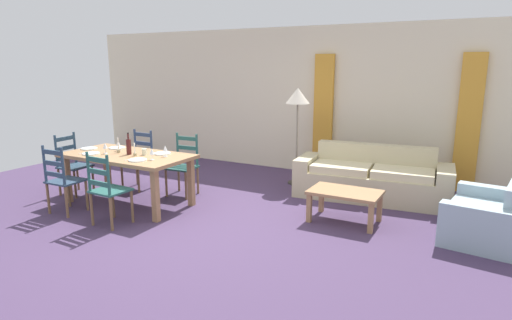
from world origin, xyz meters
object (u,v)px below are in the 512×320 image
(dining_table, at_px, (127,160))
(wine_glass_near_left, at_px, (105,146))
(dining_chair_near_left, at_px, (63,180))
(wine_glass_near_right, at_px, (152,152))
(dining_chair_near_right, at_px, (107,189))
(wine_glass_far_right, at_px, (165,149))
(coffee_table, at_px, (345,196))
(wine_glass_far_left, at_px, (118,143))
(dining_chair_head_west, at_px, (72,164))
(wine_bottle, at_px, (129,146))
(coffee_cup_primary, at_px, (144,152))
(dining_chair_far_right, at_px, (184,165))
(dining_chair_far_left, at_px, (139,160))
(standing_lamp, at_px, (298,102))
(armchair_upholstered, at_px, (491,219))
(couch, at_px, (372,179))

(dining_table, xyz_separation_m, wine_glass_near_left, (-0.29, -0.12, 0.20))
(dining_chair_near_left, bearing_deg, wine_glass_near_right, 29.76)
(dining_chair_near_right, bearing_deg, wine_glass_far_right, 77.80)
(coffee_table, bearing_deg, wine_glass_far_left, -168.53)
(dining_chair_head_west, distance_m, wine_glass_near_left, 0.94)
(wine_bottle, height_order, coffee_cup_primary, wine_bottle)
(dining_chair_far_right, xyz_separation_m, wine_glass_far_right, (0.19, -0.63, 0.38))
(dining_chair_far_left, relative_size, wine_glass_far_right, 5.96)
(dining_chair_far_left, bearing_deg, standing_lamp, 33.95)
(dining_chair_far_right, bearing_deg, standing_lamp, 47.61)
(wine_glass_near_right, bearing_deg, coffee_cup_primary, 148.75)
(wine_glass_far_left, relative_size, coffee_cup_primary, 1.79)
(dining_table, distance_m, dining_chair_far_left, 0.88)
(wine_glass_near_left, relative_size, wine_glass_far_right, 1.00)
(armchair_upholstered, bearing_deg, standing_lamp, 158.68)
(dining_chair_head_west, height_order, armchair_upholstered, dining_chair_head_west)
(dining_table, distance_m, couch, 3.68)
(dining_chair_far_right, distance_m, couch, 2.93)
(dining_table, xyz_separation_m, wine_glass_near_right, (0.59, -0.12, 0.20))
(wine_glass_far_left, xyz_separation_m, standing_lamp, (2.01, 2.07, 0.55))
(dining_chair_near_left, xyz_separation_m, wine_glass_far_right, (1.08, 0.87, 0.38))
(wine_glass_far_right, height_order, coffee_cup_primary, wine_glass_far_right)
(armchair_upholstered, bearing_deg, wine_glass_far_left, -169.63)
(armchair_upholstered, bearing_deg, dining_table, -167.55)
(dining_chair_near_left, height_order, wine_bottle, wine_bottle)
(wine_bottle, height_order, coffee_table, wine_bottle)
(dining_chair_head_west, bearing_deg, dining_chair_near_right, -25.07)
(coffee_table, bearing_deg, dining_chair_far_right, -179.36)
(dining_chair_far_left, distance_m, couch, 3.77)
(dining_chair_near_left, bearing_deg, dining_chair_far_right, 59.05)
(dining_chair_near_right, height_order, armchair_upholstered, dining_chair_near_right)
(dining_chair_near_right, xyz_separation_m, standing_lamp, (1.31, 2.96, 0.93))
(wine_glass_near_left, relative_size, armchair_upholstered, 0.13)
(wine_glass_near_right, xyz_separation_m, couch, (2.48, 2.13, -0.57))
(wine_glass_far_right, distance_m, couch, 3.14)
(wine_glass_far_left, bearing_deg, dining_chair_near_right, -51.83)
(dining_chair_near_right, xyz_separation_m, wine_glass_far_right, (0.20, 0.90, 0.38))
(dining_chair_near_left, bearing_deg, dining_table, 56.77)
(dining_chair_near_right, height_order, wine_glass_far_left, dining_chair_near_right)
(wine_glass_far_right, bearing_deg, coffee_cup_primary, -169.38)
(wine_glass_far_right, xyz_separation_m, coffee_cup_primary, (-0.33, -0.06, -0.07))
(dining_chair_far_left, bearing_deg, armchair_upholstered, 3.50)
(dining_table, xyz_separation_m, wine_glass_far_left, (-0.29, 0.12, 0.20))
(dining_table, xyz_separation_m, dining_chair_far_left, (-0.47, 0.72, -0.19))
(dining_table, bearing_deg, dining_chair_near_right, -61.87)
(dining_chair_near_right, height_order, coffee_cup_primary, dining_chair_near_right)
(dining_chair_far_left, height_order, coffee_table, dining_chair_far_left)
(wine_bottle, distance_m, coffee_table, 3.11)
(dining_chair_near_right, xyz_separation_m, couch, (2.66, 2.77, -0.19))
(dining_chair_far_right, relative_size, wine_glass_far_right, 5.96)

